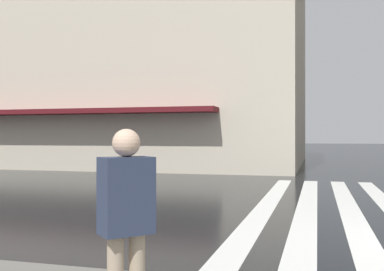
# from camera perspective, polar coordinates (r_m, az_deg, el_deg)

# --- Properties ---
(zebra_crossing) EXTENTS (13.00, 4.50, 0.01)m
(zebra_crossing) POSITION_cam_1_polar(r_m,az_deg,el_deg) (12.20, 19.04, -8.44)
(zebra_crossing) COLOR silver
(zebra_crossing) RESTS_ON ground_plane
(haussmann_block_mid) EXTENTS (18.45, 22.93, 18.06)m
(haussmann_block_mid) POSITION_cam_1_polar(r_m,az_deg,el_deg) (32.49, -7.55, 12.45)
(haussmann_block_mid) COLOR beige
(haussmann_block_mid) RESTS_ON ground_plane
(pedestrian_approaching_kerb) EXTENTS (0.46, 0.45, 1.68)m
(pedestrian_approaching_kerb) POSITION_cam_1_polar(r_m,az_deg,el_deg) (3.62, -8.26, -10.19)
(pedestrian_approaching_kerb) COLOR #2D3851
(pedestrian_approaching_kerb) RESTS_ON sidewalk_pavement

